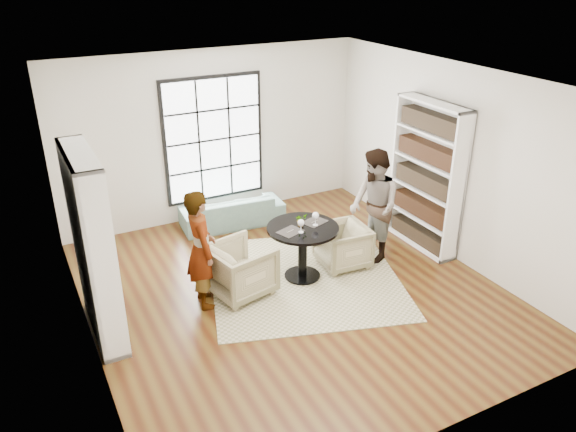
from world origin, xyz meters
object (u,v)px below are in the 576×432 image
armchair_left (240,269)px  flower_centerpiece (301,220)px  pedestal_table (303,241)px  wine_glass_left (301,223)px  wine_glass_right (316,216)px  person_left (201,249)px  armchair_right (342,246)px  sofa (232,211)px  person_right (374,206)px

armchair_left → flower_centerpiece: (0.98, 0.02, 0.55)m
pedestal_table → wine_glass_left: size_ratio=5.14×
armchair_left → flower_centerpiece: bearing=-101.3°
wine_glass_right → flower_centerpiece: bearing=154.7°
person_left → wine_glass_left: bearing=-92.0°
wine_glass_left → armchair_right: bearing=11.6°
pedestal_table → wine_glass_right: 0.43m
person_left → flower_centerpiece: person_left is taller
armchair_left → person_left: person_left is taller
person_left → wine_glass_left: (1.42, -0.17, 0.14)m
sofa → pedestal_table: bearing=100.5°
armchair_left → wine_glass_right: bearing=-105.9°
pedestal_table → sofa: pedestal_table is taller
pedestal_table → person_left: size_ratio=0.62×
person_right → flower_centerpiece: bearing=-81.3°
sofa → flower_centerpiece: size_ratio=9.70×
person_left → pedestal_table: bearing=-86.3°
armchair_left → person_left: bearing=77.3°
sofa → person_left: person_left is taller
sofa → person_right: person_right is taller
person_left → wine_glass_right: 1.72m
pedestal_table → wine_glass_left: wine_glass_left is taller
wine_glass_right → flower_centerpiece: (-0.19, 0.09, -0.06)m
flower_centerpiece → person_right: bearing=-1.0°
pedestal_table → person_left: (-1.53, 0.03, 0.24)m
wine_glass_left → flower_centerpiece: size_ratio=1.10×
armchair_left → wine_glass_right: (1.17, -0.07, 0.61)m
person_right → flower_centerpiece: 1.27m
armchair_right → wine_glass_left: size_ratio=3.61×
armchair_left → person_right: bearing=-102.7°
person_left → wine_glass_left: person_left is taller
flower_centerpiece → armchair_left: bearing=-178.6°
pedestal_table → person_left: 1.55m
pedestal_table → armchair_left: 1.01m
wine_glass_left → person_left: bearing=173.2°
pedestal_table → person_right: bearing=1.3°
sofa → wine_glass_right: bearing=105.1°
armchair_left → person_right: (2.24, 0.00, 0.51)m
person_right → wine_glass_left: size_ratio=8.72×
pedestal_table → sofa: size_ratio=0.58×
wine_glass_left → wine_glass_right: size_ratio=0.96×
pedestal_table → person_left: person_left is taller
person_right → wine_glass_right: bearing=-76.7°
pedestal_table → armchair_right: (0.71, 0.03, -0.27)m
pedestal_table → sofa: 2.21m
person_left → person_right: person_right is taller
pedestal_table → wine_glass_right: (0.19, -0.04, 0.38)m
sofa → person_left: (-1.30, -2.15, 0.58)m
armchair_left → armchair_right: bearing=-102.7°
pedestal_table → wine_glass_right: bearing=-11.5°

